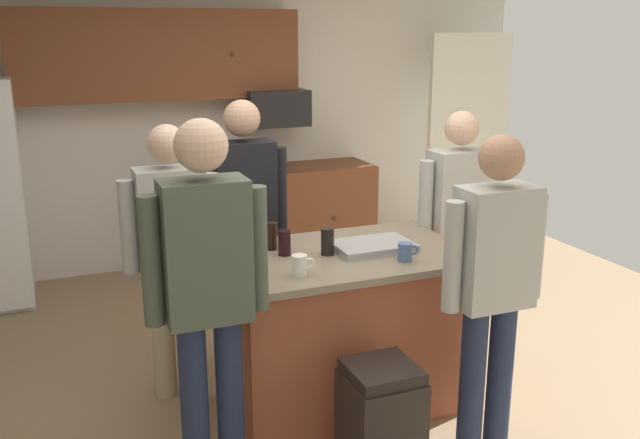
% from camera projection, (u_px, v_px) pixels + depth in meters
% --- Properties ---
extents(floor, '(7.04, 7.04, 0.00)m').
position_uv_depth(floor, '(316.00, 395.00, 4.21)').
color(floor, '#937A5B').
rests_on(floor, ground).
extents(back_wall, '(6.40, 0.10, 2.60)m').
position_uv_depth(back_wall, '(202.00, 123.00, 6.37)').
color(back_wall, silver).
rests_on(back_wall, ground).
extents(french_door_window_panel, '(0.90, 0.06, 2.00)m').
position_uv_depth(french_door_window_panel, '(467.00, 135.00, 7.01)').
color(french_door_window_panel, white).
rests_on(french_door_window_panel, ground).
extents(cabinet_run_upper, '(2.40, 0.38, 0.75)m').
position_uv_depth(cabinet_run_upper, '(158.00, 55.00, 5.88)').
color(cabinet_run_upper, brown).
extents(cabinet_run_lower, '(1.80, 0.63, 0.90)m').
position_uv_depth(cabinet_run_lower, '(277.00, 215.00, 6.53)').
color(cabinet_run_lower, brown).
rests_on(cabinet_run_lower, ground).
extents(microwave_over_range, '(0.56, 0.40, 0.32)m').
position_uv_depth(microwave_over_range, '(275.00, 108.00, 6.28)').
color(microwave_over_range, black).
extents(kitchen_island, '(1.41, 0.90, 0.93)m').
position_uv_depth(kitchen_island, '(340.00, 329.00, 4.00)').
color(kitchen_island, '#AD5638').
rests_on(kitchen_island, ground).
extents(person_guest_right, '(0.57, 0.23, 1.72)m').
position_uv_depth(person_guest_right, '(245.00, 215.00, 4.41)').
color(person_guest_right, tan).
rests_on(person_guest_right, ground).
extents(person_elder_center, '(0.57, 0.22, 1.63)m').
position_uv_depth(person_elder_center, '(173.00, 245.00, 4.00)').
color(person_elder_center, tan).
rests_on(person_elder_center, ground).
extents(person_guest_by_door, '(0.57, 0.22, 1.66)m').
position_uv_depth(person_guest_by_door, '(493.00, 277.00, 3.43)').
color(person_guest_by_door, '#232D4C').
rests_on(person_guest_by_door, ground).
extents(person_guest_left, '(0.57, 0.22, 1.65)m').
position_uv_depth(person_guest_left, '(457.00, 219.00, 4.51)').
color(person_guest_left, '#4C5166').
rests_on(person_guest_left, ground).
extents(person_host_foreground, '(0.57, 0.23, 1.78)m').
position_uv_depth(person_host_foreground, '(207.00, 284.00, 3.12)').
color(person_host_foreground, '#232D4C').
rests_on(person_host_foreground, ground).
extents(glass_dark_ale, '(0.07, 0.07, 0.15)m').
position_uv_depth(glass_dark_ale, '(327.00, 241.00, 3.82)').
color(glass_dark_ale, black).
rests_on(glass_dark_ale, kitchen_island).
extents(tumbler_amber, '(0.07, 0.07, 0.14)m').
position_uv_depth(tumbler_amber, '(284.00, 243.00, 3.82)').
color(tumbler_amber, black).
rests_on(tumbler_amber, kitchen_island).
extents(mug_blue_stoneware, '(0.12, 0.08, 0.10)m').
position_uv_depth(mug_blue_stoneware, '(405.00, 252.00, 3.73)').
color(mug_blue_stoneware, '#4C6B99').
rests_on(mug_blue_stoneware, kitchen_island).
extents(mug_ceramic_white, '(0.12, 0.08, 0.11)m').
position_uv_depth(mug_ceramic_white, '(300.00, 265.00, 3.51)').
color(mug_ceramic_white, white).
rests_on(mug_ceramic_white, kitchen_island).
extents(glass_short_whisky, '(0.07, 0.07, 0.16)m').
position_uv_depth(glass_short_whisky, '(271.00, 236.00, 3.92)').
color(glass_short_whisky, black).
rests_on(glass_short_whisky, kitchen_island).
extents(glass_pilsner, '(0.08, 0.08, 0.13)m').
position_uv_depth(glass_pilsner, '(252.00, 236.00, 3.96)').
color(glass_pilsner, black).
rests_on(glass_pilsner, kitchen_island).
extents(glass_stout_tall, '(0.06, 0.06, 0.14)m').
position_uv_depth(glass_stout_tall, '(246.00, 252.00, 3.66)').
color(glass_stout_tall, black).
rests_on(glass_stout_tall, kitchen_island).
extents(serving_tray, '(0.44, 0.30, 0.04)m').
position_uv_depth(serving_tray, '(373.00, 246.00, 3.92)').
color(serving_tray, '#B7B7BC').
rests_on(serving_tray, kitchen_island).
extents(trash_bin, '(0.34, 0.34, 0.61)m').
position_uv_depth(trash_bin, '(380.00, 424.00, 3.35)').
color(trash_bin, black).
rests_on(trash_bin, ground).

